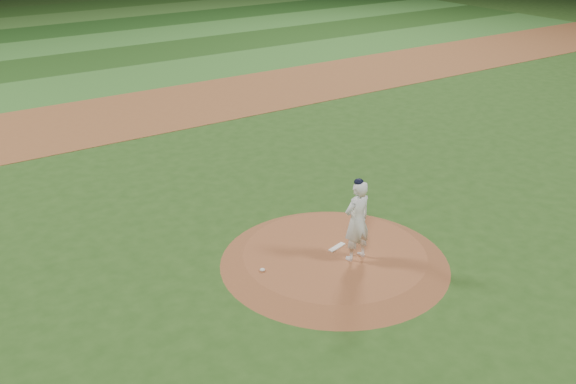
{
  "coord_description": "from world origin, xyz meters",
  "views": [
    {
      "loc": [
        -8.39,
        -10.48,
        7.93
      ],
      "look_at": [
        0.0,
        2.0,
        1.1
      ],
      "focal_mm": 40.0,
      "sensor_mm": 36.0,
      "label": 1
    }
  ],
  "objects_px": {
    "pitching_rubber": "(337,247)",
    "rosin_bag": "(262,270)",
    "pitcher_on_mound": "(357,220)",
    "pitchers_mound": "(334,257)"
  },
  "relations": [
    {
      "from": "pitchers_mound",
      "to": "rosin_bag",
      "type": "relative_size",
      "value": 45.65
    },
    {
      "from": "pitchers_mound",
      "to": "pitching_rubber",
      "type": "height_order",
      "value": "pitching_rubber"
    },
    {
      "from": "pitchers_mound",
      "to": "pitcher_on_mound",
      "type": "bearing_deg",
      "value": -61.43
    },
    {
      "from": "rosin_bag",
      "to": "pitcher_on_mound",
      "type": "height_order",
      "value": "pitcher_on_mound"
    },
    {
      "from": "pitchers_mound",
      "to": "pitcher_on_mound",
      "type": "height_order",
      "value": "pitcher_on_mound"
    },
    {
      "from": "rosin_bag",
      "to": "pitcher_on_mound",
      "type": "xyz_separation_m",
      "value": [
        2.13,
        -0.72,
        0.97
      ]
    },
    {
      "from": "pitching_rubber",
      "to": "pitchers_mound",
      "type": "bearing_deg",
      "value": -155.1
    },
    {
      "from": "rosin_bag",
      "to": "pitcher_on_mound",
      "type": "relative_size",
      "value": 0.06
    },
    {
      "from": "pitchers_mound",
      "to": "pitching_rubber",
      "type": "distance_m",
      "value": 0.3
    },
    {
      "from": "pitching_rubber",
      "to": "rosin_bag",
      "type": "bearing_deg",
      "value": 162.57
    }
  ]
}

